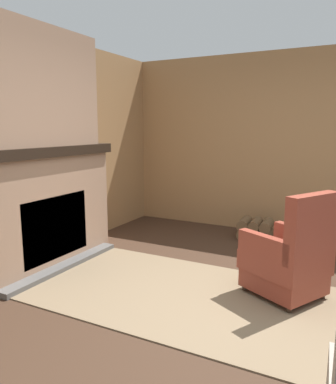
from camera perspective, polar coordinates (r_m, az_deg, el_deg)
ground_plane at (r=3.48m, az=11.90°, el=-17.21°), size 14.00×14.00×0.00m
wood_panel_wall_left at (r=4.55m, az=-21.37°, el=6.06°), size 0.06×5.80×2.64m
wood_panel_wall_back at (r=5.68m, az=19.86°, el=6.79°), size 5.80×0.09×2.64m
fireplace_hearth at (r=4.44m, az=-18.62°, el=-2.27°), size 0.65×1.96×1.36m
chimney_breast at (r=4.38m, az=-19.71°, el=14.84°), size 0.38×1.64×1.26m
area_rug at (r=3.55m, az=8.28°, el=-16.40°), size 4.04×1.65×0.01m
armchair at (r=3.67m, az=17.94°, el=-9.82°), size 0.85×0.83×1.01m
firewood_stack at (r=5.47m, az=13.17°, el=-5.51°), size 0.49×0.40×0.29m
storage_case at (r=4.53m, az=-17.90°, el=7.59°), size 0.14×0.25×0.13m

